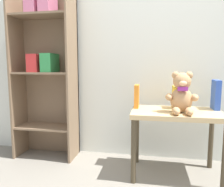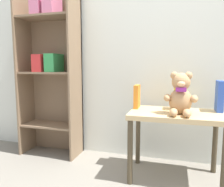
% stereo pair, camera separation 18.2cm
% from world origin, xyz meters
% --- Properties ---
extents(wall_back, '(4.80, 0.06, 2.50)m').
position_xyz_m(wall_back, '(0.00, 1.29, 1.25)').
color(wall_back, silver).
rests_on(wall_back, ground_plane).
extents(bookshelf_side, '(0.57, 0.28, 1.61)m').
position_xyz_m(bookshelf_side, '(-0.94, 1.13, 0.90)').
color(bookshelf_side, '#7F664C').
rests_on(bookshelf_side, ground_plane).
extents(display_table, '(0.69, 0.42, 0.52)m').
position_xyz_m(display_table, '(0.24, 0.93, 0.44)').
color(display_table, tan).
rests_on(display_table, ground_plane).
extents(teddy_bear, '(0.23, 0.21, 0.31)m').
position_xyz_m(teddy_bear, '(0.26, 0.86, 0.66)').
color(teddy_bear, tan).
rests_on(teddy_bear, display_table).
extents(book_standing_orange, '(0.04, 0.14, 0.19)m').
position_xyz_m(book_standing_orange, '(-0.08, 1.02, 0.62)').
color(book_standing_orange, orange).
rests_on(book_standing_orange, display_table).
extents(book_standing_yellow, '(0.04, 0.14, 0.18)m').
position_xyz_m(book_standing_yellow, '(0.24, 1.04, 0.61)').
color(book_standing_yellow, gold).
rests_on(book_standing_yellow, display_table).
extents(book_standing_blue, '(0.05, 0.15, 0.24)m').
position_xyz_m(book_standing_blue, '(0.55, 1.05, 0.64)').
color(book_standing_blue, '#2D51B7').
rests_on(book_standing_blue, display_table).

